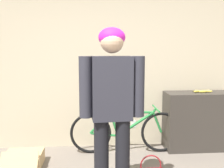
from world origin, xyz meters
TOP-DOWN VIEW (x-y plane):
  - wall_back at (0.00, 2.31)m, footprint 8.00×0.07m
  - side_shelf at (1.53, 2.04)m, footprint 1.03×0.43m
  - person at (0.08, 0.74)m, footprint 0.65×0.25m
  - bicycle at (0.38, 1.96)m, footprint 1.68×0.46m
  - banana at (1.57, 2.03)m, footprint 0.31×0.09m
  - cardboard_box at (-1.04, 1.59)m, footprint 0.49×0.48m

SIDE VIEW (x-z plane):
  - cardboard_box at x=-1.04m, z-range -0.04..0.23m
  - bicycle at x=0.38m, z-range -0.01..0.68m
  - side_shelf at x=1.53m, z-range 0.00..0.89m
  - banana at x=1.57m, z-range 0.89..0.93m
  - person at x=0.08m, z-range 0.16..1.92m
  - wall_back at x=0.00m, z-range 0.00..2.60m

